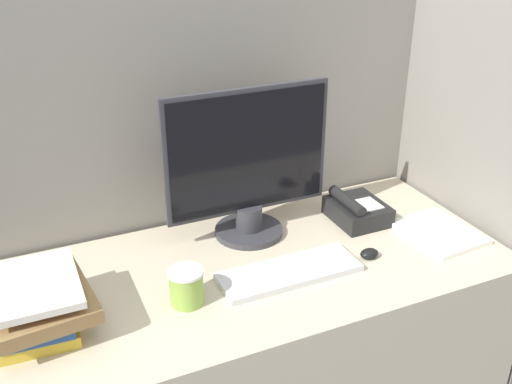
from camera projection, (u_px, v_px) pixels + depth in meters
The scene contains 10 objects.
cubicle_panel_rear at pixel (204, 203), 2.08m from camera, with size 1.97×0.04×1.55m.
cubicle_panel_right at pixel (460, 201), 2.09m from camera, with size 0.04×0.75×1.55m.
desk at pixel (249, 364), 1.94m from camera, with size 1.57×0.69×0.74m.
monitor at pixel (248, 170), 1.86m from camera, with size 0.54×0.22×0.49m.
keyboard at pixel (289, 272), 1.74m from camera, with size 0.42×0.15×0.02m.
mouse at pixel (369, 254), 1.82m from camera, with size 0.06×0.04×0.03m.
coffee_cup at pixel (186, 287), 1.60m from camera, with size 0.10×0.10×0.10m.
book_stack at pixel (37, 304), 1.50m from camera, with size 0.27×0.31×0.14m.
desk_telephone at pixel (357, 210), 2.02m from camera, with size 0.17×0.20×0.10m.
paper_pile at pixel (439, 233), 1.94m from camera, with size 0.23×0.27×0.02m.
Camera 1 is at (-0.59, -1.02, 1.73)m, focal length 42.00 mm.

